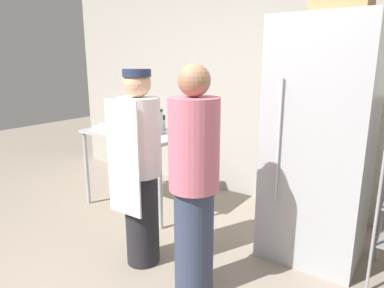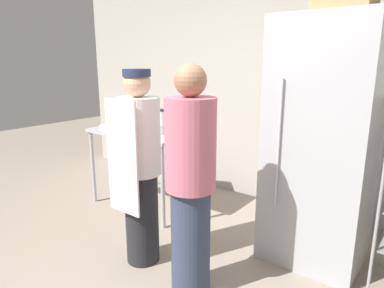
{
  "view_description": "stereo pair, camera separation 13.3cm",
  "coord_description": "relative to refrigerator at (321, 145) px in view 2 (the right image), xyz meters",
  "views": [
    {
      "loc": [
        1.5,
        -1.36,
        1.66
      ],
      "look_at": [
        -0.04,
        0.86,
        1.0
      ],
      "focal_mm": 32.0,
      "sensor_mm": 36.0,
      "label": 1
    },
    {
      "loc": [
        1.61,
        -1.28,
        1.66
      ],
      "look_at": [
        -0.04,
        0.86,
        1.0
      ],
      "focal_mm": 32.0,
      "sensor_mm": 36.0,
      "label": 2
    }
  ],
  "objects": [
    {
      "name": "person_baker",
      "position": [
        -1.12,
        -0.95,
        -0.16
      ],
      "size": [
        0.34,
        0.36,
        1.6
      ],
      "color": "#232328",
      "rests_on": "ground_plane"
    },
    {
      "name": "back_wall",
      "position": [
        -0.8,
        0.95,
        0.52
      ],
      "size": [
        6.4,
        0.12,
        3.05
      ],
      "primitive_type": "cube",
      "color": "#ADA89E",
      "rests_on": "ground_plane"
    },
    {
      "name": "prep_counter",
      "position": [
        -1.93,
        -0.14,
        -0.21
      ],
      "size": [
        1.2,
        0.62,
        0.9
      ],
      "color": "#ADAFB5",
      "rests_on": "ground_plane"
    },
    {
      "name": "donut_box",
      "position": [
        -2.23,
        -0.24,
        -0.05
      ],
      "size": [
        0.29,
        0.24,
        0.29
      ],
      "color": "silver",
      "rests_on": "prep_counter"
    },
    {
      "name": "blender_pitcher",
      "position": [
        -1.63,
        -0.11,
        0.02
      ],
      "size": [
        0.12,
        0.12,
        0.27
      ],
      "color": "#99999E",
      "rests_on": "prep_counter"
    },
    {
      "name": "person_customer",
      "position": [
        -0.56,
        -1.01,
        -0.16
      ],
      "size": [
        0.35,
        0.35,
        1.65
      ],
      "color": "#333D56",
      "rests_on": "ground_plane"
    },
    {
      "name": "binder_stack",
      "position": [
        -1.86,
        0.02,
        -0.02
      ],
      "size": [
        0.3,
        0.23,
        0.17
      ],
      "color": "#2D5193",
      "rests_on": "prep_counter"
    },
    {
      "name": "refrigerator",
      "position": [
        0.0,
        0.0,
        0.0
      ],
      "size": [
        0.78,
        0.71,
        2.0
      ],
      "color": "#ADAFB5",
      "rests_on": "ground_plane"
    }
  ]
}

